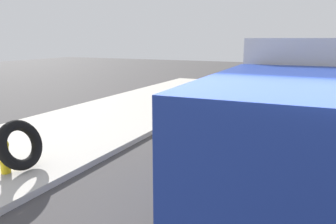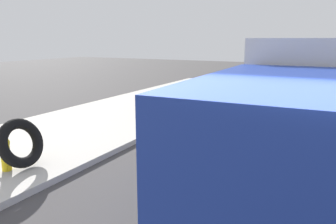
{
  "view_description": "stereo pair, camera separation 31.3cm",
  "coord_description": "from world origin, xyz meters",
  "px_view_note": "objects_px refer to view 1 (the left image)",
  "views": [
    {
      "loc": [
        -4.15,
        -0.79,
        2.96
      ],
      "look_at": [
        2.83,
        2.61,
        1.22
      ],
      "focal_mm": 34.56,
      "sensor_mm": 36.0,
      "label": 1
    },
    {
      "loc": [
        -4.01,
        -1.07,
        2.96
      ],
      "look_at": [
        2.83,
        2.61,
        1.22
      ],
      "focal_mm": 34.56,
      "sensor_mm": 36.0,
      "label": 2
    }
  ],
  "objects_px": {
    "dump_truck_blue": "(292,110)",
    "loose_tire": "(20,145)",
    "fire_hydrant": "(5,155)",
    "dump_truck_yellow": "(316,65)"
  },
  "relations": [
    {
      "from": "dump_truck_blue",
      "to": "loose_tire",
      "type": "bearing_deg",
      "value": 110.86
    },
    {
      "from": "fire_hydrant",
      "to": "dump_truck_blue",
      "type": "xyz_separation_m",
      "value": [
        2.33,
        -5.48,
        1.06
      ]
    },
    {
      "from": "loose_tire",
      "to": "dump_truck_yellow",
      "type": "height_order",
      "value": "dump_truck_yellow"
    },
    {
      "from": "loose_tire",
      "to": "dump_truck_blue",
      "type": "bearing_deg",
      "value": -69.14
    },
    {
      "from": "fire_hydrant",
      "to": "loose_tire",
      "type": "height_order",
      "value": "loose_tire"
    },
    {
      "from": "dump_truck_blue",
      "to": "dump_truck_yellow",
      "type": "xyz_separation_m",
      "value": [
        13.13,
        -0.02,
        0.0
      ]
    },
    {
      "from": "fire_hydrant",
      "to": "loose_tire",
      "type": "relative_size",
      "value": 0.67
    },
    {
      "from": "fire_hydrant",
      "to": "dump_truck_yellow",
      "type": "bearing_deg",
      "value": -19.6
    },
    {
      "from": "fire_hydrant",
      "to": "dump_truck_yellow",
      "type": "distance_m",
      "value": 16.44
    },
    {
      "from": "fire_hydrant",
      "to": "dump_truck_yellow",
      "type": "xyz_separation_m",
      "value": [
        15.46,
        -5.5,
        1.06
      ]
    }
  ]
}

